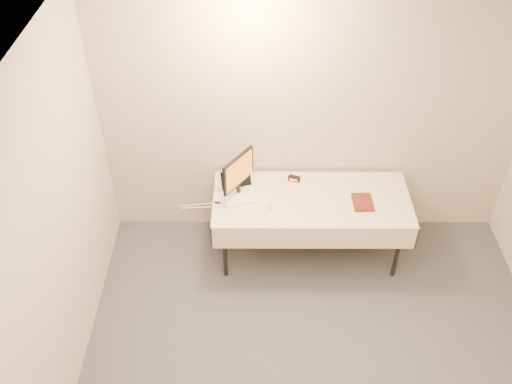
{
  "coord_description": "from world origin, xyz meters",
  "views": [
    {
      "loc": [
        -0.51,
        -2.0,
        4.26
      ],
      "look_at": [
        -0.53,
        1.99,
        0.86
      ],
      "focal_mm": 40.0,
      "sensor_mm": 36.0,
      "label": 1
    }
  ],
  "objects_px": {
    "table": "(311,203)",
    "book": "(354,193)",
    "laptop": "(238,189)",
    "monitor": "(238,173)"
  },
  "relations": [
    {
      "from": "table",
      "to": "book",
      "type": "bearing_deg",
      "value": -10.48
    },
    {
      "from": "table",
      "to": "book",
      "type": "distance_m",
      "value": 0.42
    },
    {
      "from": "table",
      "to": "laptop",
      "type": "xyz_separation_m",
      "value": [
        -0.69,
        0.06,
        0.12
      ]
    },
    {
      "from": "table",
      "to": "laptop",
      "type": "distance_m",
      "value": 0.71
    },
    {
      "from": "table",
      "to": "monitor",
      "type": "relative_size",
      "value": 4.21
    },
    {
      "from": "table",
      "to": "monitor",
      "type": "bearing_deg",
      "value": 174.83
    },
    {
      "from": "monitor",
      "to": "laptop",
      "type": "bearing_deg",
      "value": 89.51
    },
    {
      "from": "table",
      "to": "book",
      "type": "relative_size",
      "value": 7.46
    },
    {
      "from": "table",
      "to": "laptop",
      "type": "height_order",
      "value": "laptop"
    },
    {
      "from": "laptop",
      "to": "monitor",
      "type": "bearing_deg",
      "value": -52.87
    }
  ]
}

